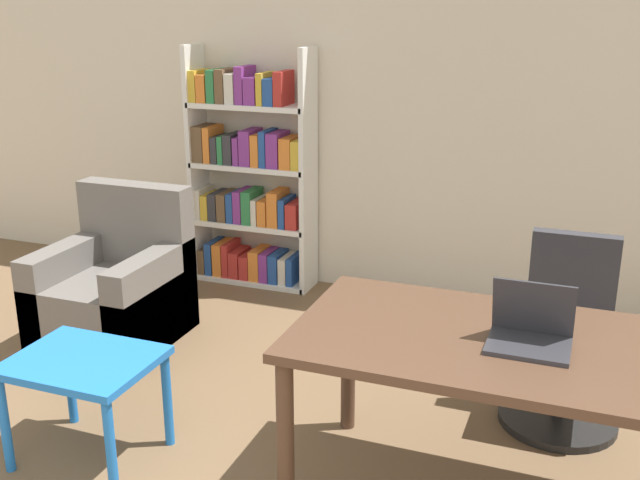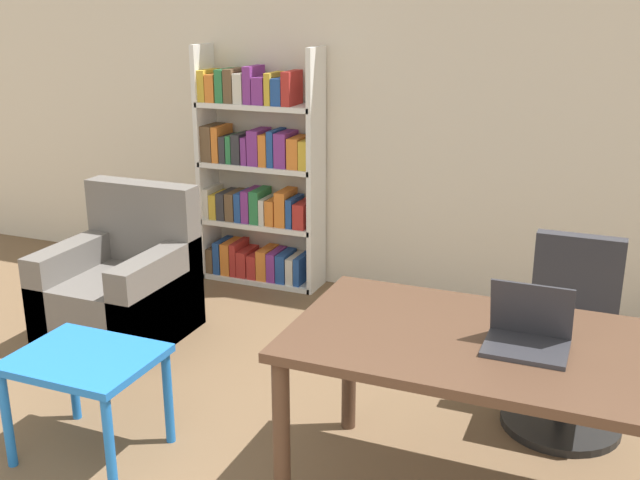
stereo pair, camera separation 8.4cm
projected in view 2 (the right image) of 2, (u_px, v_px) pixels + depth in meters
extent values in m
cube|color=beige|center=(431.00, 106.00, 5.01)|extent=(8.00, 0.06, 2.70)
cube|color=#4C3323|center=(530.00, 351.00, 2.85)|extent=(1.86, 0.89, 0.04)
cylinder|color=#4C3323|center=(282.00, 443.00, 2.94)|extent=(0.07, 0.07, 0.73)
cylinder|color=#4C3323|center=(349.00, 360.00, 3.62)|extent=(0.07, 0.07, 0.73)
cube|color=#2D2D33|center=(526.00, 348.00, 2.80)|extent=(0.31, 0.24, 0.02)
cube|color=#2D2D33|center=(531.00, 310.00, 2.84)|extent=(0.31, 0.08, 0.23)
cube|color=#19233D|center=(532.00, 309.00, 2.84)|extent=(0.28, 0.07, 0.20)
cylinder|color=black|center=(560.00, 422.00, 3.73)|extent=(0.58, 0.58, 0.04)
cylinder|color=#262626|center=(563.00, 389.00, 3.67)|extent=(0.06, 0.06, 0.33)
cube|color=#2D2D33|center=(568.00, 349.00, 3.61)|extent=(0.44, 0.44, 0.10)
cube|color=#2D2D33|center=(577.00, 281.00, 3.68)|extent=(0.42, 0.08, 0.47)
cube|color=blue|center=(84.00, 359.00, 3.36)|extent=(0.63, 0.51, 0.04)
cylinder|color=blue|center=(7.00, 420.00, 3.35)|extent=(0.04, 0.04, 0.47)
cylinder|color=blue|center=(110.00, 447.00, 3.14)|extent=(0.04, 0.04, 0.47)
cylinder|color=blue|center=(73.00, 376.00, 3.73)|extent=(0.04, 0.04, 0.47)
cylinder|color=blue|center=(168.00, 398.00, 3.53)|extent=(0.04, 0.04, 0.47)
cube|color=#66605B|center=(119.00, 306.00, 4.66)|extent=(0.76, 0.79, 0.42)
cube|color=#66605B|center=(143.00, 222.00, 4.80)|extent=(0.76, 0.16, 0.51)
cube|color=#66605B|center=(79.00, 286.00, 4.74)|extent=(0.16, 0.79, 0.60)
cube|color=#66605B|center=(158.00, 300.00, 4.53)|extent=(0.16, 0.79, 0.60)
cube|color=white|center=(207.00, 164.00, 5.58)|extent=(0.04, 0.28, 1.73)
cube|color=white|center=(316.00, 173.00, 5.26)|extent=(0.04, 0.28, 1.73)
cube|color=white|center=(263.00, 278.00, 5.68)|extent=(0.88, 0.28, 0.04)
cube|color=brown|center=(216.00, 257.00, 5.78)|extent=(0.06, 0.24, 0.19)
cube|color=#234C99|center=(223.00, 255.00, 5.75)|extent=(0.06, 0.24, 0.25)
cube|color=orange|center=(232.00, 256.00, 5.73)|extent=(0.07, 0.24, 0.25)
cube|color=#B72D28|center=(240.00, 257.00, 5.70)|extent=(0.05, 0.24, 0.25)
cube|color=#B72D28|center=(248.00, 261.00, 5.68)|extent=(0.08, 0.24, 0.20)
cube|color=#B72D28|center=(258.00, 264.00, 5.66)|extent=(0.07, 0.24, 0.18)
cube|color=orange|center=(268.00, 262.00, 5.62)|extent=(0.08, 0.24, 0.23)
cube|color=#7F338C|center=(277.00, 264.00, 5.59)|extent=(0.07, 0.24, 0.22)
cube|color=#234C99|center=(286.00, 266.00, 5.57)|extent=(0.07, 0.24, 0.21)
cube|color=silver|center=(295.00, 268.00, 5.54)|extent=(0.06, 0.24, 0.20)
cube|color=#234C99|center=(302.00, 268.00, 5.52)|extent=(0.05, 0.24, 0.21)
cube|color=white|center=(261.00, 223.00, 5.54)|extent=(0.88, 0.28, 0.04)
cube|color=silver|center=(213.00, 201.00, 5.65)|extent=(0.04, 0.24, 0.23)
cube|color=gold|center=(220.00, 204.00, 5.64)|extent=(0.06, 0.24, 0.19)
cube|color=#333338|center=(227.00, 204.00, 5.61)|extent=(0.06, 0.24, 0.20)
cube|color=brown|center=(236.00, 205.00, 5.58)|extent=(0.07, 0.24, 0.21)
cube|color=#234C99|center=(244.00, 205.00, 5.56)|extent=(0.05, 0.24, 0.21)
cube|color=#7F338C|center=(252.00, 204.00, 5.53)|extent=(0.06, 0.24, 0.24)
cube|color=#2D7F47|center=(260.00, 205.00, 5.50)|extent=(0.07, 0.24, 0.24)
cube|color=silver|center=(268.00, 209.00, 5.49)|extent=(0.04, 0.24, 0.19)
cube|color=orange|center=(276.00, 210.00, 5.47)|extent=(0.07, 0.24, 0.19)
cube|color=orange|center=(286.00, 207.00, 5.43)|extent=(0.08, 0.24, 0.25)
cube|color=#234C99|center=(295.00, 211.00, 5.41)|extent=(0.05, 0.24, 0.21)
cube|color=#B72D28|center=(304.00, 214.00, 5.38)|extent=(0.08, 0.24, 0.18)
cube|color=white|center=(260.00, 166.00, 5.41)|extent=(0.88, 0.28, 0.04)
cube|color=brown|center=(213.00, 142.00, 5.50)|extent=(0.09, 0.24, 0.26)
cube|color=orange|center=(222.00, 143.00, 5.48)|extent=(0.05, 0.24, 0.26)
cube|color=#333338|center=(229.00, 148.00, 5.47)|extent=(0.05, 0.24, 0.19)
cube|color=#2D7F47|center=(235.00, 148.00, 5.45)|extent=(0.04, 0.24, 0.20)
cube|color=#333338|center=(243.00, 148.00, 5.42)|extent=(0.07, 0.24, 0.21)
cube|color=#7F338C|center=(251.00, 149.00, 5.40)|extent=(0.04, 0.24, 0.20)
cube|color=#7F338C|center=(259.00, 146.00, 5.37)|extent=(0.08, 0.24, 0.25)
cube|color=orange|center=(269.00, 149.00, 5.34)|extent=(0.06, 0.24, 0.23)
cube|color=#234C99|center=(277.00, 147.00, 5.32)|extent=(0.05, 0.24, 0.25)
cube|color=#7F338C|center=(286.00, 149.00, 5.29)|extent=(0.09, 0.24, 0.24)
cube|color=orange|center=(299.00, 152.00, 5.26)|extent=(0.08, 0.24, 0.21)
cube|color=gold|center=(309.00, 154.00, 5.24)|extent=(0.06, 0.24, 0.20)
cube|color=white|center=(258.00, 106.00, 5.28)|extent=(0.88, 0.28, 0.04)
cube|color=gold|center=(209.00, 85.00, 5.38)|extent=(0.06, 0.24, 0.22)
cube|color=orange|center=(217.00, 87.00, 5.36)|extent=(0.07, 0.24, 0.19)
cube|color=#2D7F47|center=(226.00, 85.00, 5.33)|extent=(0.06, 0.24, 0.23)
cube|color=brown|center=(235.00, 85.00, 5.30)|extent=(0.07, 0.24, 0.24)
cube|color=silver|center=(245.00, 88.00, 5.28)|extent=(0.07, 0.24, 0.21)
cube|color=#7F338C|center=(254.00, 84.00, 5.25)|extent=(0.06, 0.24, 0.26)
cube|color=#7F338C|center=(264.00, 90.00, 5.23)|extent=(0.09, 0.24, 0.19)
cube|color=gold|center=(274.00, 88.00, 5.20)|extent=(0.04, 0.24, 0.22)
cube|color=#234C99|center=(282.00, 91.00, 5.18)|extent=(0.08, 0.24, 0.18)
cube|color=#B72D28|center=(292.00, 88.00, 5.14)|extent=(0.06, 0.24, 0.23)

